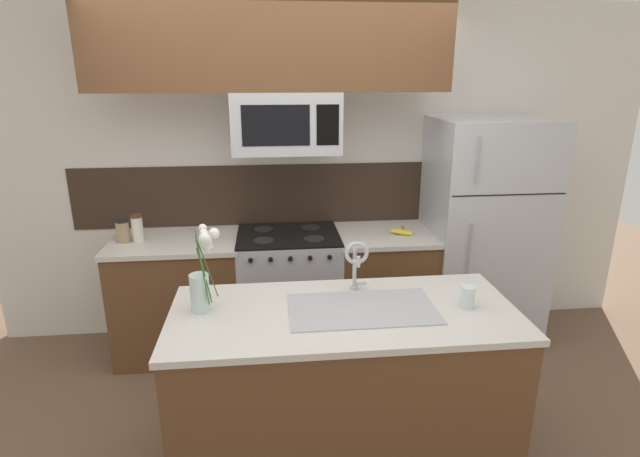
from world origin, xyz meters
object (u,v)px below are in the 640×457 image
at_px(refrigerator, 482,232).
at_px(sink_faucet, 356,259).
at_px(storage_jar_tall, 123,231).
at_px(banana_bunch, 402,232).
at_px(flower_vase, 202,282).
at_px(storage_jar_medium, 137,228).
at_px(microwave, 286,122).
at_px(drinking_glass, 467,297).
at_px(stove_range, 289,290).

relative_size(refrigerator, sink_faucet, 5.76).
bearing_deg(storage_jar_tall, banana_bunch, -1.39).
xyz_separation_m(refrigerator, storage_jar_tall, (-2.71, -0.03, 0.11)).
bearing_deg(sink_faucet, flower_vase, -170.39).
bearing_deg(storage_jar_medium, microwave, -0.97).
xyz_separation_m(storage_jar_tall, drinking_glass, (2.06, -1.27, -0.02)).
relative_size(drinking_glass, flower_vase, 0.26).
height_order(stove_range, flower_vase, flower_vase).
distance_m(stove_range, flower_vase, 1.41).
bearing_deg(refrigerator, banana_bunch, -173.17).
height_order(stove_range, banana_bunch, banana_bunch).
bearing_deg(microwave, sink_faucet, -72.15).
xyz_separation_m(refrigerator, flower_vase, (-2.01, -1.20, 0.19)).
height_order(stove_range, microwave, microwave).
bearing_deg(refrigerator, drinking_glass, -116.57).
distance_m(banana_bunch, sink_faucet, 1.13).
xyz_separation_m(microwave, storage_jar_medium, (-1.09, 0.02, -0.74)).
height_order(storage_jar_tall, sink_faucet, sink_faucet).
height_order(refrigerator, flower_vase, refrigerator).
bearing_deg(stove_range, refrigerator, 0.75).
xyz_separation_m(stove_range, refrigerator, (1.53, 0.02, 0.42)).
height_order(stove_range, storage_jar_medium, storage_jar_medium).
bearing_deg(flower_vase, sink_faucet, 9.61).
bearing_deg(refrigerator, flower_vase, -149.20).
xyz_separation_m(microwave, banana_bunch, (0.86, -0.04, -0.81)).
bearing_deg(flower_vase, refrigerator, 30.80).
relative_size(stove_range, banana_bunch, 4.88).
bearing_deg(storage_jar_tall, stove_range, 0.51).
xyz_separation_m(stove_range, banana_bunch, (0.86, -0.06, 0.47)).
relative_size(refrigerator, flower_vase, 3.84).
bearing_deg(stove_range, drinking_glass, -55.70).
xyz_separation_m(refrigerator, sink_faucet, (-1.20, -1.06, 0.23)).
bearing_deg(microwave, storage_jar_tall, 179.49).
height_order(banana_bunch, sink_faucet, sink_faucet).
bearing_deg(stove_range, flower_vase, -112.40).
height_order(sink_faucet, flower_vase, flower_vase).
relative_size(storage_jar_medium, drinking_glass, 1.67).
relative_size(stove_range, sink_faucet, 3.04).
xyz_separation_m(stove_range, flower_vase, (-0.49, -1.18, 0.61)).
distance_m(refrigerator, storage_jar_tall, 2.71).
bearing_deg(banana_bunch, stove_range, 176.01).
height_order(banana_bunch, flower_vase, flower_vase).
bearing_deg(banana_bunch, drinking_glass, -89.23).
distance_m(microwave, sink_faucet, 1.25).
bearing_deg(storage_jar_tall, sink_faucet, -34.24).
bearing_deg(storage_jar_tall, microwave, -0.51).
bearing_deg(drinking_glass, flower_vase, 175.68).
height_order(storage_jar_medium, drinking_glass, storage_jar_medium).
bearing_deg(stove_range, storage_jar_medium, -179.87).
distance_m(stove_range, storage_jar_medium, 1.22).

